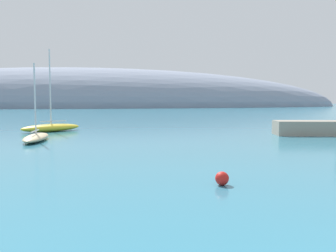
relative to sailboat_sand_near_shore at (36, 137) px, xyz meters
The scene contains 4 objects.
distant_ridge 164.39m from the sailboat_sand_near_shore, 90.76° to the left, with size 304.94×74.44×43.61m, color gray.
sailboat_sand_near_shore is the anchor object (origin of this frame).
sailboat_yellow_outer_mooring 10.94m from the sailboat_sand_near_shore, 90.05° to the left, with size 8.14×6.51×11.03m.
mooring_buoy_red 25.16m from the sailboat_sand_near_shore, 59.24° to the right, with size 0.70×0.70×0.70m, color red.
Camera 1 is at (-6.94, -5.15, 4.37)m, focal length 37.50 mm.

